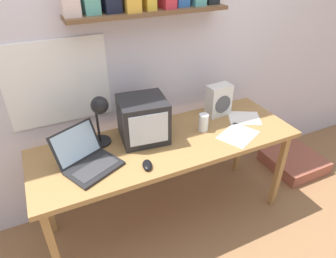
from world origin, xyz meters
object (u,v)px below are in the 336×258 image
laptop (86,157)px  loose_paper_near_laptop (244,118)px  desk_lamp (100,113)px  floor_cushion (294,161)px  juice_glass (203,123)px  crt_monitor (143,119)px  computer_mouse (147,165)px  corner_desk (168,148)px  space_heater (219,100)px  loose_paper_near_monitor (238,135)px

laptop → loose_paper_near_laptop: (1.25, 0.05, -0.06)m
laptop → desk_lamp: size_ratio=1.11×
loose_paper_near_laptop → floor_cushion: (0.74, 0.01, -0.69)m
juice_glass → loose_paper_near_laptop: 0.39m
crt_monitor → computer_mouse: 0.36m
crt_monitor → floor_cushion: bearing=4.6°
laptop → computer_mouse: 0.38m
desk_lamp → juice_glass: desk_lamp is taller
loose_paper_near_laptop → floor_cushion: loose_paper_near_laptop is taller
corner_desk → desk_lamp: 0.54m
juice_glass → space_heater: (0.23, 0.16, 0.07)m
space_heater → loose_paper_near_monitor: space_heater is taller
loose_paper_near_monitor → loose_paper_near_laptop: bearing=43.1°
juice_glass → corner_desk: bearing=-176.4°
corner_desk → loose_paper_near_laptop: 0.69m
space_heater → laptop: bearing=-173.9°
juice_glass → space_heater: 0.29m
floor_cushion → desk_lamp: bearing=177.2°
computer_mouse → space_heater: bearing=26.3°
computer_mouse → juice_glass: bearing=22.5°
crt_monitor → loose_paper_near_monitor: bearing=-15.7°
juice_glass → computer_mouse: 0.58m
crt_monitor → laptop: crt_monitor is taller
loose_paper_near_monitor → juice_glass: bearing=139.1°
corner_desk → laptop: (-0.57, -0.02, 0.12)m
corner_desk → computer_mouse: 0.32m
desk_lamp → loose_paper_near_monitor: (0.91, -0.29, -0.25)m
laptop → space_heater: space_heater is taller
juice_glass → floor_cushion: bearing=1.3°
crt_monitor → floor_cushion: size_ratio=0.70×
desk_lamp → computer_mouse: (0.18, -0.34, -0.24)m
desk_lamp → loose_paper_near_laptop: size_ratio=1.22×
desk_lamp → space_heater: 0.95m
computer_mouse → loose_paper_near_monitor: 0.73m
crt_monitor → loose_paper_near_laptop: size_ratio=1.13×
laptop → juice_glass: 0.86m
space_heater → floor_cushion: (0.90, -0.13, -0.82)m
corner_desk → loose_paper_near_laptop: (0.68, 0.03, 0.07)m
corner_desk → juice_glass: bearing=3.6°
space_heater → computer_mouse: space_heater is taller
laptop → floor_cushion: size_ratio=0.83×
loose_paper_near_monitor → corner_desk: bearing=163.0°
juice_glass → floor_cushion: 1.36m
floor_cushion → laptop: bearing=-178.1°
juice_glass → loose_paper_near_monitor: (0.19, -0.17, -0.06)m
desk_lamp → floor_cushion: 2.07m
corner_desk → space_heater: bearing=18.5°
space_heater → corner_desk: bearing=-165.7°
crt_monitor → loose_paper_near_laptop: 0.84m
desk_lamp → computer_mouse: size_ratio=3.20×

